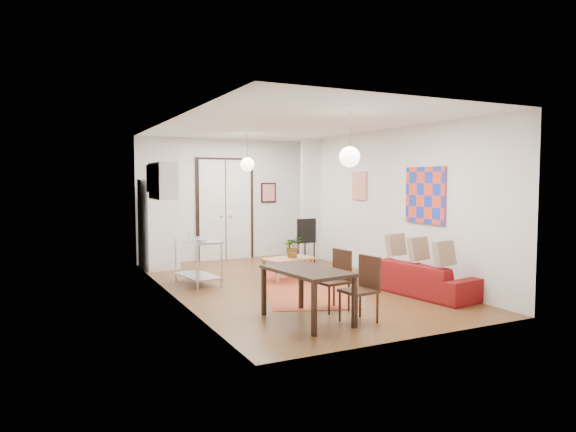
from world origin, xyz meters
name	(u,v)px	position (x,y,z in m)	size (l,w,h in m)	color
floor	(289,285)	(0.00, 0.00, 0.00)	(7.00, 7.00, 0.00)	brown
ceiling	(289,125)	(0.00, 0.00, 2.90)	(4.20, 7.00, 0.02)	white
wall_back	(225,199)	(0.00, 3.50, 1.45)	(4.20, 0.02, 2.90)	silver
wall_front	(418,219)	(0.00, -3.50, 1.45)	(4.20, 0.02, 2.90)	silver
wall_left	(173,209)	(-2.10, 0.00, 1.45)	(0.02, 7.00, 2.90)	silver
wall_right	(383,204)	(2.10, 0.00, 1.45)	(0.02, 7.00, 2.90)	silver
double_doors	(225,210)	(0.00, 3.46, 1.20)	(1.44, 0.06, 2.50)	silver
stub_partition	(311,199)	(1.85, 2.55, 1.45)	(0.50, 0.10, 2.90)	silver
wall_cabinet	(163,181)	(-1.92, 1.50, 1.90)	(0.35, 1.00, 0.70)	silver
painting_popart	(425,195)	(2.08, -1.25, 1.65)	(0.05, 1.00, 1.00)	red
painting_abstract	(360,186)	(2.08, 0.80, 1.80)	(0.05, 0.50, 0.60)	beige
poster_back	(269,193)	(1.15, 3.47, 1.60)	(0.40, 0.03, 0.50)	red
print_left	(150,178)	(-2.07, 2.00, 1.95)	(0.03, 0.44, 0.54)	#925B3D
pendant_back	(247,164)	(0.00, 2.00, 2.25)	(0.30, 0.30, 0.80)	white
pendant_front	(350,157)	(0.00, -2.00, 2.25)	(0.30, 0.30, 0.80)	white
kilim_rug	(302,286)	(0.19, -0.19, 0.00)	(1.33, 3.55, 0.01)	#B4512D
sofa	(423,278)	(1.67, -1.69, 0.28)	(1.91, 0.75, 0.56)	maroon
coffee_table	(288,261)	(0.23, 0.49, 0.37)	(1.04, 0.72, 0.42)	#AB7C50
potted_plant	(293,247)	(0.33, 0.49, 0.63)	(0.32, 0.37, 0.41)	#2E6733
kitchen_counter	(198,256)	(-1.46, 0.80, 0.52)	(0.68, 1.14, 0.83)	silver
bowl	(202,240)	(-1.46, 0.50, 0.85)	(0.19, 0.19, 0.05)	silver
soap_bottle	(191,234)	(-1.51, 1.05, 0.91)	(0.08, 0.08, 0.17)	teal
fridge	(159,224)	(-1.74, 2.80, 0.97)	(0.68, 0.68, 1.93)	silver
dining_table	(307,275)	(-0.83, -2.25, 0.64)	(0.90, 1.38, 0.72)	black
dining_chair_near	(329,275)	(-0.23, -1.82, 0.51)	(0.47, 0.63, 0.89)	#361C11
dining_chair_far	(355,284)	(-0.23, -2.52, 0.51)	(0.47, 0.63, 0.89)	#361C11
black_side_chair	(300,236)	(1.36, 2.18, 0.62)	(0.49, 0.49, 1.05)	black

